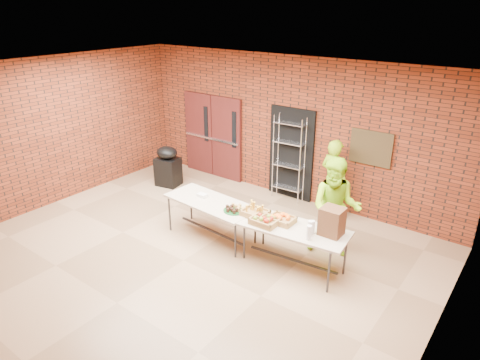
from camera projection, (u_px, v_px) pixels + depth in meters
name	position (u px, v px, depth m)	size (l,w,h in m)	color
room	(178.00, 177.00, 6.93)	(8.08, 7.08, 3.28)	#8B6C4B
double_doors	(213.00, 136.00, 10.89)	(1.78, 0.12, 2.10)	#431513
dark_doorway	(291.00, 154.00, 9.64)	(1.10, 0.06, 2.10)	black
bronze_plaque	(371.00, 148.00, 8.44)	(0.85, 0.04, 0.70)	#3B2B17
wire_rack	(289.00, 159.00, 9.55)	(0.71, 0.24, 1.95)	silver
table_left	(211.00, 204.00, 8.05)	(1.88, 0.88, 0.75)	tan
table_right	(294.00, 231.00, 7.13)	(1.89, 0.94, 0.75)	tan
basket_bananas	(255.00, 213.00, 7.47)	(0.45, 0.35, 0.14)	#A47842
basket_oranges	(282.00, 219.00, 7.25)	(0.42, 0.33, 0.13)	#A47842
basket_apples	(265.00, 221.00, 7.20)	(0.45, 0.35, 0.14)	#A47842
muffin_tray	(235.00, 208.00, 7.64)	(0.40, 0.40, 0.10)	#13491D
napkin_box	(202.00, 195.00, 8.20)	(0.19, 0.13, 0.06)	silver
coffee_dispenser	(332.00, 221.00, 6.81)	(0.35, 0.32, 0.47)	#56331D
cup_stack_front	(310.00, 228.00, 6.81)	(0.09, 0.09, 0.27)	silver
cup_stack_mid	(309.00, 233.00, 6.70)	(0.08, 0.08, 0.25)	silver
cup_stack_back	(312.00, 227.00, 6.90)	(0.07, 0.07, 0.22)	silver
covered_grill	(168.00, 166.00, 10.47)	(0.62, 0.55, 1.00)	black
volunteer_woman	(333.00, 179.00, 8.77)	(0.62, 0.41, 1.70)	#92D017
volunteer_man	(335.00, 208.00, 7.42)	(0.88, 0.69, 1.82)	#92D017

